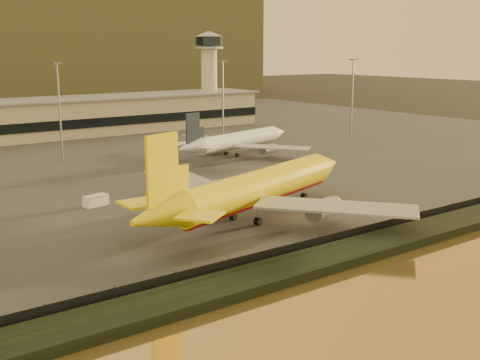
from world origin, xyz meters
name	(u,v)px	position (x,y,z in m)	size (l,w,h in m)	color
ground	(291,225)	(0.00, 0.00, 0.00)	(900.00, 900.00, 0.00)	black
embankment	(368,247)	(0.00, -17.00, 0.70)	(320.00, 7.00, 1.40)	black
tarmac	(78,150)	(0.00, 95.00, 0.10)	(320.00, 220.00, 0.20)	#2D2D2D
perimeter_fence	(348,237)	(0.00, -13.00, 1.30)	(300.00, 0.05, 2.20)	black
control_tower	(209,67)	(70.00, 131.00, 21.66)	(11.20, 11.20, 35.50)	#C1B086
apron_light_masts	(154,98)	(15.00, 75.00, 15.70)	(152.20, 12.20, 25.40)	slate
dhl_cargo_jet	(256,189)	(-2.66, 6.30, 5.39)	(57.05, 54.46, 17.39)	yellow
white_narrowbody_jet	(237,141)	(32.30, 59.94, 4.10)	(44.85, 42.86, 13.07)	white
gse_vehicle_yellow	(260,183)	(12.94, 25.06, 1.07)	(3.87, 1.74, 1.74)	yellow
gse_vehicle_white	(96,201)	(-21.74, 30.65, 1.23)	(4.56, 2.05, 2.05)	white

